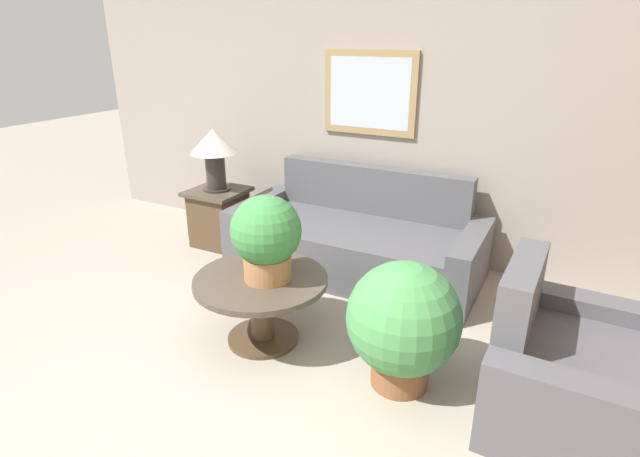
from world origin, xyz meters
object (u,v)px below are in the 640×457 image
(armchair, at_px, (585,377))
(side_table, at_px, (219,216))
(couch_main, at_px, (357,241))
(potted_plant_floor, at_px, (403,322))
(potted_plant_on_table, at_px, (266,236))
(table_lamp, at_px, (214,148))
(coffee_table, at_px, (261,295))

(armchair, xyz_separation_m, side_table, (-3.28, 1.05, 0.02))
(couch_main, bearing_deg, armchair, -31.88)
(potted_plant_floor, bearing_deg, potted_plant_on_table, 178.99)
(side_table, height_order, table_lamp, table_lamp)
(side_table, bearing_deg, table_lamp, 0.00)
(couch_main, distance_m, coffee_table, 1.32)
(coffee_table, bearing_deg, potted_plant_on_table, 15.17)
(potted_plant_on_table, distance_m, potted_plant_floor, 1.00)
(table_lamp, bearing_deg, armchair, -17.74)
(coffee_table, relative_size, potted_plant_floor, 1.13)
(couch_main, height_order, potted_plant_on_table, potted_plant_on_table)
(potted_plant_on_table, height_order, potted_plant_floor, potted_plant_on_table)
(couch_main, relative_size, potted_plant_floor, 2.74)
(side_table, distance_m, potted_plant_on_table, 1.89)
(armchair, xyz_separation_m, potted_plant_on_table, (-1.91, -0.16, 0.51))
(couch_main, height_order, side_table, couch_main)
(coffee_table, distance_m, table_lamp, 1.91)
(table_lamp, bearing_deg, couch_main, 3.65)
(couch_main, relative_size, side_table, 3.83)
(side_table, relative_size, table_lamp, 0.96)
(table_lamp, xyz_separation_m, potted_plant_floor, (2.31, -1.22, -0.55))
(side_table, xyz_separation_m, potted_plant_on_table, (1.37, -1.21, 0.49))
(coffee_table, xyz_separation_m, side_table, (-1.32, 1.22, -0.06))
(coffee_table, height_order, potted_plant_floor, potted_plant_floor)
(side_table, height_order, potted_plant_floor, potted_plant_floor)
(side_table, relative_size, potted_plant_on_table, 1.00)
(coffee_table, relative_size, potted_plant_on_table, 1.57)
(coffee_table, bearing_deg, potted_plant_floor, -0.17)
(potted_plant_on_table, relative_size, potted_plant_floor, 0.72)
(table_lamp, bearing_deg, potted_plant_on_table, -41.28)
(couch_main, bearing_deg, potted_plant_on_table, -93.13)
(armchair, height_order, side_table, armchair)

